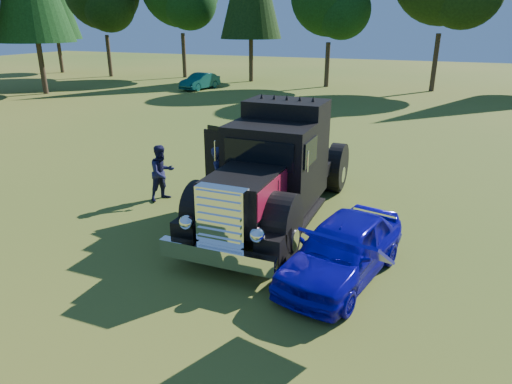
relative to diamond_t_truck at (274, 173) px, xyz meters
The scene contains 6 objects.
ground 3.50m from the diamond_t_truck, 111.03° to the right, with size 120.00×120.00×0.00m, color #39601C.
diamond_t_truck is the anchor object (origin of this frame).
hotrod_coupe 3.27m from the diamond_t_truck, 44.45° to the right, with size 2.26×4.22×1.89m.
spectator_near 1.46m from the diamond_t_truck, 167.90° to the right, with size 0.69×0.45×1.90m, color #1E2C48.
spectator_far 3.51m from the diamond_t_truck, behind, with size 0.80×0.62×1.64m, color #20284C.
distant_teal_car 25.40m from the diamond_t_truck, 123.09° to the left, with size 1.28×3.68×1.21m, color #093137.
Camera 1 is at (4.93, -7.41, 4.89)m, focal length 32.00 mm.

